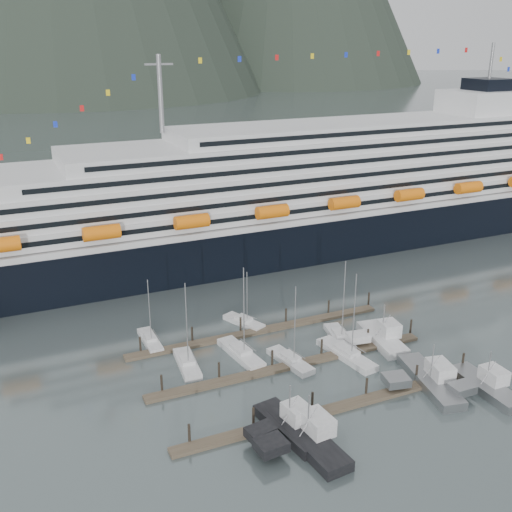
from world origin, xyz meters
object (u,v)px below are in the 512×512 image
(sailboat_f, at_px, (244,322))
(trawler_e, at_px, (381,338))
(sailboat_e, at_px, (150,341))
(trawler_c, at_px, (429,380))
(trawler_a, at_px, (307,437))
(trawler_d, at_px, (485,386))
(sailboat_d, at_px, (346,355))
(sailboat_c, at_px, (290,361))
(trawler_b, at_px, (288,426))
(cruise_ship, at_px, (322,197))
(sailboat_h, at_px, (340,338))
(sailboat_b, at_px, (241,354))
(sailboat_a, at_px, (187,364))

(sailboat_f, height_order, trawler_e, sailboat_f)
(sailboat_e, relative_size, trawler_c, 0.82)
(trawler_a, relative_size, trawler_d, 1.19)
(sailboat_d, height_order, trawler_a, sailboat_d)
(sailboat_c, distance_m, trawler_b, 17.90)
(cruise_ship, bearing_deg, trawler_d, -99.87)
(sailboat_d, xyz_separation_m, sailboat_h, (2.15, 5.63, 0.01))
(sailboat_b, bearing_deg, sailboat_h, -103.05)
(sailboat_b, xyz_separation_m, sailboat_e, (-12.44, 10.61, -0.05))
(cruise_ship, bearing_deg, sailboat_h, -116.30)
(trawler_a, height_order, trawler_e, trawler_a)
(cruise_ship, xyz_separation_m, sailboat_b, (-41.22, -45.56, -11.58))
(cruise_ship, bearing_deg, sailboat_f, -135.99)
(sailboat_h, bearing_deg, sailboat_f, 57.71)
(trawler_c, xyz_separation_m, trawler_e, (1.31, 14.13, 0.03))
(sailboat_a, height_order, trawler_b, sailboat_a)
(sailboat_e, distance_m, sailboat_h, 32.71)
(sailboat_d, bearing_deg, sailboat_a, 63.84)
(trawler_a, bearing_deg, sailboat_h, -45.01)
(trawler_e, bearing_deg, sailboat_c, 96.94)
(sailboat_c, height_order, trawler_a, sailboat_c)
(cruise_ship, bearing_deg, sailboat_c, -124.37)
(sailboat_c, xyz_separation_m, trawler_c, (16.15, -14.26, 0.52))
(sailboat_d, relative_size, trawler_a, 1.06)
(trawler_a, bearing_deg, trawler_c, -83.85)
(sailboat_h, bearing_deg, trawler_a, 152.05)
(sailboat_d, distance_m, sailboat_h, 6.03)
(sailboat_d, xyz_separation_m, trawler_c, (6.84, -12.25, 0.50))
(cruise_ship, height_order, sailboat_h, cruise_ship)
(sailboat_a, distance_m, trawler_a, 26.11)
(sailboat_a, relative_size, trawler_e, 1.22)
(sailboat_b, bearing_deg, trawler_e, -110.40)
(sailboat_b, bearing_deg, sailboat_d, -122.66)
(trawler_e, bearing_deg, trawler_a, 134.56)
(sailboat_a, relative_size, sailboat_c, 1.07)
(sailboat_f, bearing_deg, trawler_d, -168.83)
(cruise_ship, height_order, trawler_c, cruise_ship)
(sailboat_b, relative_size, sailboat_c, 1.16)
(trawler_c, height_order, trawler_d, trawler_c)
(sailboat_b, bearing_deg, sailboat_f, -32.71)
(sailboat_f, xyz_separation_m, trawler_d, (24.01, -34.99, 0.53))
(sailboat_d, height_order, sailboat_h, sailboat_d)
(sailboat_a, xyz_separation_m, trawler_b, (7.05, -21.65, 0.52))
(sailboat_e, xyz_separation_m, trawler_c, (34.95, -30.29, 0.54))
(cruise_ship, relative_size, sailboat_d, 13.41)
(trawler_c, bearing_deg, trawler_e, 5.91)
(sailboat_b, distance_m, sailboat_c, 8.36)
(trawler_b, bearing_deg, sailboat_b, -14.20)
(sailboat_b, height_order, sailboat_c, sailboat_b)
(sailboat_b, height_order, trawler_c, sailboat_b)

